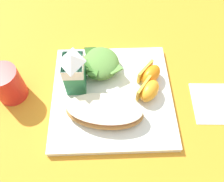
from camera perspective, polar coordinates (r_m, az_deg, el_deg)
name	(u,v)px	position (r m, az deg, el deg)	size (l,w,h in m)	color
ground	(112,97)	(0.56, 0.00, -1.41)	(3.00, 3.00, 0.00)	orange
white_plate	(112,95)	(0.55, 0.00, -0.99)	(0.28, 0.28, 0.02)	white
cheesy_pizza_bread	(104,111)	(0.50, -1.88, -5.09)	(0.10, 0.18, 0.04)	#B77F42
green_salad_pile	(101,63)	(0.57, -2.83, 6.89)	(0.10, 0.10, 0.04)	#5B8E3D
milk_carton	(74,70)	(0.51, -9.42, 5.08)	(0.06, 0.05, 0.11)	#2D8451
orange_wedge_front	(149,90)	(0.53, 9.12, 0.16)	(0.07, 0.06, 0.04)	orange
orange_wedge_middle	(150,74)	(0.55, 9.41, 4.09)	(0.07, 0.07, 0.04)	orange
paper_napkin	(216,103)	(0.60, 24.31, -2.71)	(0.11, 0.11, 0.00)	white
drinking_red_cup	(7,84)	(0.57, -24.48, 1.53)	(0.07, 0.07, 0.09)	red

